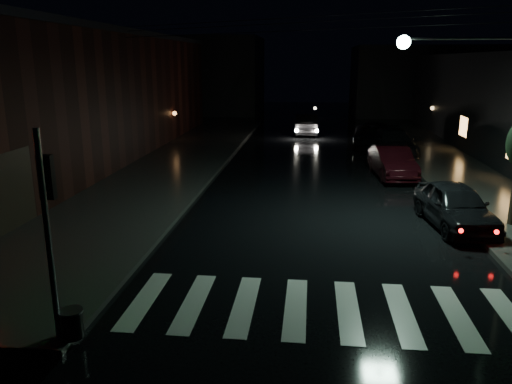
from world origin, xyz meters
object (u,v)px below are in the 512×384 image
(parked_car_c, at_px, (393,142))
(oncoming_car, at_px, (306,124))
(parked_car_b, at_px, (392,162))
(parked_car_d, at_px, (374,135))
(parked_car_a, at_px, (455,206))

(parked_car_c, relative_size, oncoming_car, 1.11)
(parked_car_b, bearing_deg, parked_car_d, 84.10)
(parked_car_a, distance_m, oncoming_car, 22.52)
(parked_car_c, bearing_deg, oncoming_car, 119.53)
(parked_car_a, distance_m, parked_car_b, 7.52)
(oncoming_car, bearing_deg, parked_car_b, 105.40)
(parked_car_d, distance_m, oncoming_car, 7.10)
(parked_car_c, bearing_deg, parked_car_d, 102.64)
(parked_car_a, height_order, parked_car_d, parked_car_d)
(parked_car_c, distance_m, parked_car_d, 2.91)
(parked_car_b, height_order, parked_car_c, parked_car_c)
(parked_car_b, bearing_deg, parked_car_c, 76.23)
(parked_car_c, xyz_separation_m, parked_car_d, (-0.80, 2.80, 0.02))
(parked_car_d, bearing_deg, parked_car_c, -67.03)
(parked_car_b, xyz_separation_m, oncoming_car, (-4.35, 14.42, 0.04))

